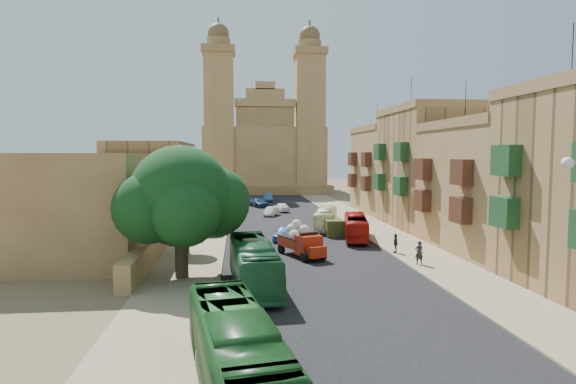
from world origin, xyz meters
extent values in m
plane|color=brown|center=(0.00, 0.00, 0.00)|extent=(260.00, 260.00, 0.00)
cube|color=black|center=(0.00, 30.00, 0.01)|extent=(14.00, 140.00, 0.01)
cube|color=#877458|center=(9.50, 30.00, 0.01)|extent=(5.00, 140.00, 0.01)
cube|color=#877458|center=(-9.50, 30.00, 0.01)|extent=(5.00, 140.00, 0.01)
cube|color=#877458|center=(7.00, 30.00, 0.06)|extent=(0.25, 140.00, 0.12)
cube|color=#877458|center=(-7.00, 30.00, 0.06)|extent=(0.25, 140.00, 0.12)
cylinder|color=black|center=(15.00, -0.20, 14.60)|extent=(0.06, 0.06, 3.60)
cube|color=#1C4622|center=(11.55, 0.92, 4.56)|extent=(0.90, 2.20, 2.00)
cube|color=#1C4622|center=(11.55, 0.92, 7.92)|extent=(0.90, 2.20, 2.00)
cube|color=olive|center=(16.00, 11.00, 5.25)|extent=(8.00, 14.00, 10.50)
cube|color=brown|center=(16.00, 11.00, 10.90)|extent=(8.20, 14.00, 0.80)
cylinder|color=black|center=(15.00, 13.80, 13.10)|extent=(0.06, 0.06, 3.60)
cube|color=#472517|center=(11.55, 7.08, 3.99)|extent=(0.90, 2.20, 2.00)
cube|color=#472517|center=(11.55, 14.92, 3.99)|extent=(0.90, 2.20, 2.00)
cube|color=#472517|center=(11.55, 7.08, 6.93)|extent=(0.90, 2.20, 2.00)
cube|color=#472517|center=(11.55, 14.92, 6.93)|extent=(0.90, 2.20, 2.00)
cube|color=#997445|center=(16.00, 25.00, 6.50)|extent=(8.00, 14.00, 13.00)
cube|color=brown|center=(16.00, 25.00, 13.40)|extent=(8.20, 14.00, 0.80)
cylinder|color=black|center=(15.00, 27.80, 15.60)|extent=(0.06, 0.06, 3.60)
cube|color=#1C4622|center=(11.55, 21.08, 4.94)|extent=(0.90, 2.20, 2.00)
cube|color=#1C4622|center=(11.55, 28.92, 4.94)|extent=(0.90, 2.20, 2.00)
cube|color=#1C4622|center=(11.55, 21.08, 8.58)|extent=(0.90, 2.20, 2.00)
cube|color=#1C4622|center=(11.55, 28.92, 8.58)|extent=(0.90, 2.20, 2.00)
cube|color=olive|center=(16.00, 39.00, 5.75)|extent=(8.00, 14.00, 11.50)
cube|color=brown|center=(16.00, 39.00, 11.90)|extent=(8.20, 14.00, 0.80)
cylinder|color=black|center=(15.00, 41.80, 14.10)|extent=(0.06, 0.06, 3.60)
cube|color=#472517|center=(11.55, 35.08, 4.37)|extent=(0.90, 2.20, 2.00)
cube|color=#472517|center=(11.55, 42.92, 4.37)|extent=(0.90, 2.20, 2.00)
cube|color=#472517|center=(11.55, 35.08, 7.59)|extent=(0.90, 2.20, 2.00)
cube|color=#472517|center=(11.55, 42.92, 7.59)|extent=(0.90, 2.20, 2.00)
cube|color=olive|center=(-12.50, 20.00, 0.90)|extent=(1.00, 40.00, 1.80)
cube|color=brown|center=(-18.00, 18.00, 4.20)|extent=(10.00, 28.00, 8.40)
cube|color=#997445|center=(-18.00, 44.00, 5.00)|extent=(10.00, 22.00, 10.00)
cube|color=olive|center=(0.00, 81.00, 7.00)|extent=(26.00, 20.00, 14.00)
cube|color=brown|center=(0.00, 70.50, 0.90)|extent=(28.00, 4.00, 1.80)
cube|color=brown|center=(0.00, 72.20, 10.00)|extent=(12.00, 2.00, 16.00)
cube|color=olive|center=(0.00, 72.20, 18.90)|extent=(12.60, 2.40, 1.60)
cube|color=olive|center=(0.00, 72.20, 20.60)|extent=(8.00, 2.00, 2.40)
cube|color=olive|center=(0.00, 72.20, 22.40)|extent=(4.00, 2.00, 1.60)
cube|color=olive|center=(-9.50, 73.50, 14.50)|extent=(6.00, 6.00, 29.00)
cube|color=brown|center=(-9.50, 73.50, 29.60)|extent=(6.80, 6.80, 1.40)
cylinder|color=brown|center=(-9.50, 73.50, 31.20)|extent=(4.80, 4.80, 1.80)
sphere|color=brown|center=(-9.50, 73.50, 33.00)|extent=(4.40, 4.40, 4.40)
cylinder|color=black|center=(-9.50, 73.50, 35.40)|extent=(0.28, 0.28, 1.80)
cube|color=olive|center=(9.50, 73.50, 14.50)|extent=(6.00, 6.00, 29.00)
cube|color=brown|center=(9.50, 73.50, 29.60)|extent=(6.80, 6.80, 1.40)
cylinder|color=brown|center=(9.50, 73.50, 31.20)|extent=(4.80, 4.80, 1.80)
sphere|color=brown|center=(9.50, 73.50, 33.00)|extent=(4.40, 4.40, 4.40)
cylinder|color=black|center=(9.50, 73.50, 35.40)|extent=(0.28, 0.28, 1.80)
cylinder|color=#322619|center=(-9.50, 4.00, 1.70)|extent=(0.89, 0.89, 3.40)
sphere|color=black|center=(-9.50, 4.00, 5.55)|extent=(6.80, 6.80, 6.80)
sphere|color=black|center=(-7.35, 5.07, 5.01)|extent=(5.01, 5.01, 5.01)
sphere|color=black|center=(-11.47, 3.19, 4.83)|extent=(4.65, 4.65, 4.65)
sphere|color=black|center=(-8.96, 1.85, 4.65)|extent=(4.29, 4.29, 4.29)
sphere|color=black|center=(-10.48, 5.97, 6.26)|extent=(3.94, 3.94, 3.94)
cylinder|color=#322619|center=(-10.00, 12.00, 1.05)|extent=(0.44, 0.44, 2.11)
sphere|color=black|center=(-10.00, 12.00, 3.18)|extent=(3.06, 3.06, 3.06)
cylinder|color=#322619|center=(-10.00, 24.00, 1.26)|extent=(0.44, 0.44, 2.52)
sphere|color=black|center=(-10.00, 24.00, 3.80)|extent=(3.67, 3.67, 3.67)
cylinder|color=#322619|center=(-10.00, 36.00, 1.03)|extent=(0.44, 0.44, 2.06)
sphere|color=black|center=(-10.00, 36.00, 3.11)|extent=(2.99, 2.99, 2.99)
cylinder|color=#322619|center=(-10.00, 48.00, 1.15)|extent=(0.44, 0.44, 2.31)
sphere|color=black|center=(-10.00, 48.00, 3.49)|extent=(3.36, 3.36, 3.36)
sphere|color=white|center=(6.40, -12.00, 8.00)|extent=(0.44, 0.44, 0.44)
cube|color=#A5210C|center=(-0.92, 10.49, 1.08)|extent=(2.94, 3.59, 0.77)
cube|color=black|center=(-0.92, 10.49, 1.51)|extent=(2.99, 3.65, 0.10)
cube|color=#A5210C|center=(-0.16, 8.66, 1.16)|extent=(2.23, 2.04, 1.55)
cube|color=#A5210C|center=(0.23, 7.70, 0.82)|extent=(1.75, 1.52, 0.86)
cube|color=black|center=(-0.16, 8.66, 1.77)|extent=(1.54, 0.71, 0.77)
cylinder|color=black|center=(-0.66, 7.61, 0.39)|extent=(0.58, 0.83, 0.77)
cylinder|color=black|center=(0.93, 8.27, 0.39)|extent=(0.58, 0.83, 0.77)
cylinder|color=black|center=(-2.11, 11.11, 0.39)|extent=(0.58, 0.83, 0.77)
cylinder|color=black|center=(-0.52, 11.77, 0.39)|extent=(0.58, 0.83, 0.77)
sphere|color=beige|center=(-1.12, 9.84, 1.72)|extent=(0.95, 0.95, 0.95)
sphere|color=beige|center=(-0.42, 10.41, 1.72)|extent=(0.95, 0.95, 0.95)
sphere|color=beige|center=(-1.12, 10.96, 1.72)|extent=(0.95, 0.95, 0.95)
sphere|color=beige|center=(-1.27, 10.43, 2.20)|extent=(0.86, 0.86, 0.86)
sphere|color=beige|center=(-0.35, 9.89, 2.15)|extent=(0.86, 0.86, 0.86)
sphere|color=beige|center=(-0.89, 10.41, 2.58)|extent=(0.77, 0.77, 0.77)
cube|color=#3B4A1C|center=(4.00, 20.00, 0.84)|extent=(1.83, 4.09, 1.68)
cylinder|color=black|center=(3.18, 18.60, 0.34)|extent=(0.28, 0.67, 0.67)
cylinder|color=black|center=(4.77, 18.57, 0.34)|extent=(0.28, 0.67, 0.67)
cylinder|color=black|center=(3.23, 21.43, 0.34)|extent=(0.28, 0.67, 0.67)
cylinder|color=black|center=(4.82, 21.40, 0.34)|extent=(0.28, 0.67, 0.67)
imported|color=#1D5922|center=(-5.80, -12.24, 1.45)|extent=(4.14, 10.68, 2.90)
imported|color=#246539|center=(-4.75, 1.18, 1.45)|extent=(3.16, 10.58, 2.91)
imported|color=red|center=(5.74, 17.06, 1.21)|extent=(3.72, 8.91, 2.42)
imported|color=#FFFAB8|center=(4.00, 23.84, 1.17)|extent=(4.07, 8.65, 2.35)
imported|color=#4869D1|center=(-1.12, 17.18, 0.72)|extent=(3.19, 4.57, 1.44)
imported|color=silver|center=(-1.28, 35.89, 0.59)|extent=(2.43, 3.82, 1.19)
imported|color=beige|center=(3.74, 20.94, 0.56)|extent=(3.12, 4.40, 1.11)
imported|color=navy|center=(-2.50, 47.16, 0.72)|extent=(3.51, 5.32, 1.43)
imported|color=white|center=(0.50, 40.41, 0.67)|extent=(2.43, 4.17, 1.33)
imported|color=#2B5E94|center=(-0.50, 55.80, 0.71)|extent=(1.57, 4.35, 1.43)
imported|color=black|center=(7.88, 6.02, 0.90)|extent=(0.70, 0.49, 1.80)
imported|color=#28292E|center=(7.50, 10.35, 0.82)|extent=(0.61, 1.03, 1.64)
camera|label=1|loc=(-5.65, -28.54, 8.33)|focal=30.00mm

